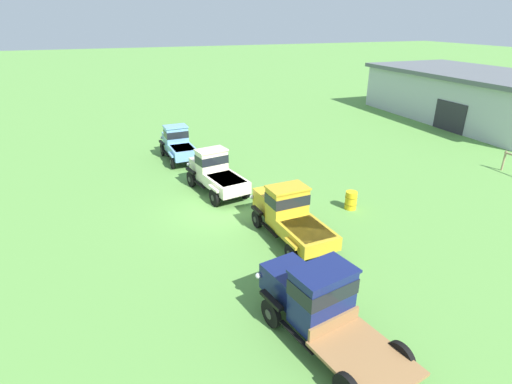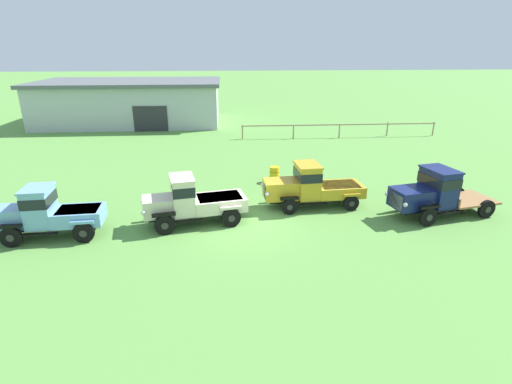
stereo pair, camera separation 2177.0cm
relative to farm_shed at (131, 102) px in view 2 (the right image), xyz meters
name	(u,v)px [view 2 (the right image)]	position (x,y,z in m)	size (l,w,h in m)	color
ground_plane	(241,225)	(10.44, -26.80, -2.21)	(240.00, 240.00, 0.00)	#5B9342
farm_shed	(131,102)	(0.00, 0.00, 0.00)	(18.68, 10.33, 4.38)	#B2B7BC
paddock_fence	(340,127)	(20.05, -8.78, -1.27)	(17.65, 0.68, 1.25)	#997F60
vintage_truck_foreground_near	(46,213)	(2.15, -27.38, -1.09)	(4.64, 2.07, 2.26)	black
vintage_truck_second_in_line	(192,201)	(8.20, -26.43, -1.11)	(4.92, 2.68, 2.29)	black
vintage_truck_midrow_center	(310,186)	(14.05, -24.75, -1.13)	(5.24, 2.32, 2.24)	black
vintage_truck_far_side	(433,192)	(19.63, -26.45, -1.01)	(5.62, 2.97, 2.36)	black
oil_drum_beside_row	(274,174)	(12.71, -20.72, -1.75)	(0.60, 0.60, 0.92)	gold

